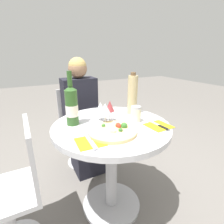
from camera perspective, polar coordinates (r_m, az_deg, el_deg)
The scene contains 14 objects.
ground_plane at distance 1.62m, azimuth -0.20°, elevation -27.96°, with size 12.00×12.00×0.00m, color slate.
dining_table at distance 1.28m, azimuth -0.23°, elevation -11.15°, with size 0.80×0.80×0.71m.
chair_behind_diner at distance 1.96m, azimuth -10.51°, elevation -4.97°, with size 0.38×0.38×0.81m.
seated_diner at distance 1.80m, azimuth -9.46°, elevation -3.09°, with size 0.33×0.40×1.14m.
chair_empty_side at distance 1.27m, azimuth -29.05°, elevation -21.99°, with size 0.38×0.38×0.81m.
pizza_large at distance 1.07m, azimuth 0.32°, elevation -6.18°, with size 0.30×0.30×0.05m.
wine_bottle at distance 1.19m, azimuth -13.03°, elevation 2.03°, with size 0.08×0.08×0.36m.
tall_carafe at distance 1.37m, azimuth 6.70°, elevation 5.63°, with size 0.08×0.08×0.33m.
sugar_shaker at distance 1.24m, azimuth 7.78°, elevation -0.65°, with size 0.07×0.07×0.11m.
wine_glass_back_left at distance 1.23m, azimuth -3.74°, elevation 1.45°, with size 0.07×0.07×0.14m.
wine_glass_center at distance 1.22m, azimuth -0.71°, elevation 1.78°, with size 0.06×0.06×0.15m.
wine_glass_front_left at distance 1.16m, azimuth -2.23°, elevation 1.01°, with size 0.08×0.08×0.15m.
place_setting_left at distance 0.97m, azimuth -7.06°, elevation -9.69°, with size 0.16×0.19×0.01m.
place_setting_right at distance 1.21m, azimuth 15.09°, elevation -4.37°, with size 0.16×0.19×0.01m.
Camera 1 is at (-0.51, -0.98, 1.18)m, focal length 28.00 mm.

